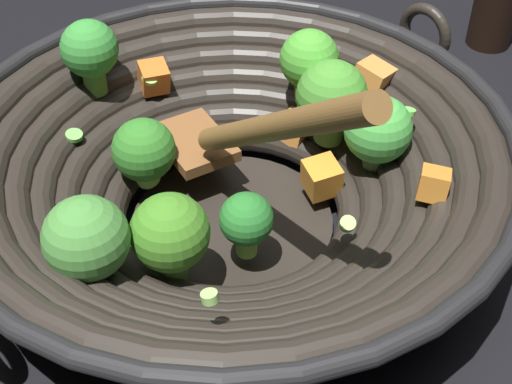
{
  "coord_description": "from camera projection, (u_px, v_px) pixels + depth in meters",
  "views": [
    {
      "loc": [
        -0.39,
        -0.18,
        0.42
      ],
      "look_at": [
        0.02,
        -0.01,
        0.03
      ],
      "focal_mm": 51.82,
      "sensor_mm": 36.0,
      "label": 1
    }
  ],
  "objects": [
    {
      "name": "wok",
      "position": [
        231.0,
        167.0,
        0.56
      ],
      "size": [
        0.44,
        0.43,
        0.22
      ],
      "color": "black",
      "rests_on": "ground"
    },
    {
      "name": "ground_plane",
      "position": [
        233.0,
        228.0,
        0.6
      ],
      "size": [
        4.0,
        4.0,
        0.0
      ],
      "primitive_type": "plane",
      "color": "black"
    }
  ]
}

